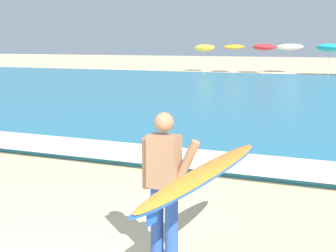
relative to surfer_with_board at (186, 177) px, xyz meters
name	(u,v)px	position (x,y,z in m)	size (l,w,h in m)	color
sea	(294,95)	(-1.28, 17.63, -0.97)	(120.00, 28.00, 0.14)	teal
surf_foam	(200,159)	(-1.28, 4.23, -0.89)	(120.00, 1.60, 0.01)	white
surfer_with_board	(186,177)	(0.00, 0.00, 0.00)	(1.10, 2.99, 1.73)	#284CA3
beach_umbrella_0	(204,48)	(-11.26, 34.51, 0.99)	(1.78, 1.79, 2.34)	beige
beach_umbrella_1	(234,47)	(-8.52, 33.98, 1.07)	(1.77, 1.79, 2.37)	beige
beach_umbrella_2	(264,47)	(-5.96, 33.78, 1.07)	(1.87, 1.87, 2.39)	beige
beach_umbrella_3	(290,47)	(-4.23, 35.69, 1.08)	(2.16, 2.18, 2.42)	beige
beach_umbrella_4	(330,48)	(-0.93, 33.11, 1.05)	(1.96, 2.01, 2.47)	beige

